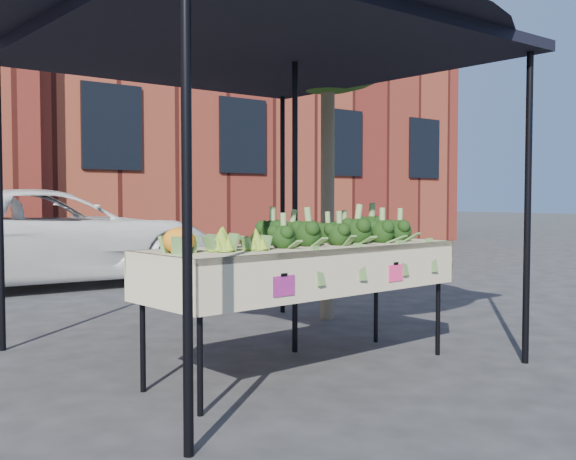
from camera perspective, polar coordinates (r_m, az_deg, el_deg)
The scene contains 9 objects.
ground at distance 4.84m, azimuth 1.44°, elevation -12.08°, with size 90.00×90.00×0.00m, color #252528.
table at distance 4.86m, azimuth 1.50°, elevation -6.58°, with size 2.43×0.90×0.90m.
canopy at distance 5.26m, azimuth -2.92°, elevation 4.19°, with size 3.16×3.16×2.74m, color black, non-canonical shape.
broccoli_heap at distance 5.00m, azimuth 3.71°, elevation 0.30°, with size 1.36×0.56×0.25m, color black.
romanesco_cluster at distance 4.38m, azimuth -4.97°, elevation -0.43°, with size 0.42×0.46×0.19m, color #93AE33.
cauliflower_pair at distance 4.15m, azimuth -9.10°, elevation -0.76°, with size 0.19×0.19×0.17m, color orange.
vehicle at distance 10.17m, azimuth -19.42°, elevation 9.30°, with size 2.23×1.35×4.84m, color white.
street_tree at distance 6.93m, azimuth 3.34°, elevation 9.09°, with size 2.03×2.03×4.01m, color #1E4C14, non-canonical shape.
building_right at distance 19.17m, azimuth -7.18°, elevation 11.80°, with size 12.00×8.00×8.50m, color maroon.
Camera 1 is at (-3.04, -3.55, 1.24)m, focal length 42.55 mm.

